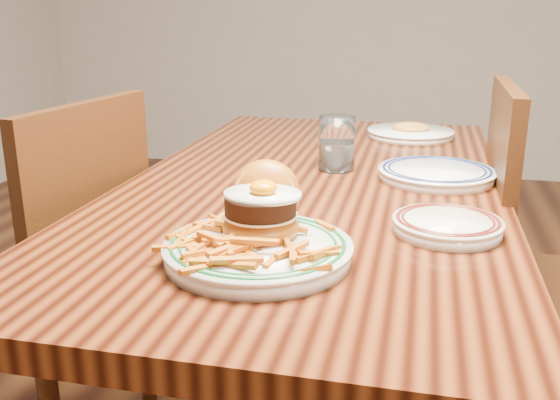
% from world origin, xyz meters
% --- Properties ---
extents(table, '(0.85, 1.60, 0.75)m').
position_xyz_m(table, '(0.00, 0.00, 0.66)').
color(table, black).
rests_on(table, floor).
extents(chair_left, '(0.49, 0.49, 0.94)m').
position_xyz_m(chair_left, '(-0.60, -0.17, 0.50)').
color(chair_left, '#381F0B').
rests_on(chair_left, floor).
extents(chair_right, '(0.46, 0.46, 0.97)m').
position_xyz_m(chair_right, '(0.55, 0.11, 0.52)').
color(chair_right, '#381F0B').
rests_on(chair_right, floor).
extents(main_plate, '(0.30, 0.32, 0.15)m').
position_xyz_m(main_plate, '(-0.01, -0.48, 0.79)').
color(main_plate, white).
rests_on(main_plate, table).
extents(side_plate, '(0.19, 0.19, 0.03)m').
position_xyz_m(side_plate, '(0.29, -0.30, 0.77)').
color(side_plate, white).
rests_on(side_plate, table).
extents(rear_plate, '(0.27, 0.27, 0.03)m').
position_xyz_m(rear_plate, '(0.27, 0.06, 0.77)').
color(rear_plate, white).
rests_on(rear_plate, table).
extents(water_glass, '(0.09, 0.09, 0.13)m').
position_xyz_m(water_glass, '(0.03, 0.11, 0.81)').
color(water_glass, white).
rests_on(water_glass, table).
extents(far_plate, '(0.26, 0.26, 0.05)m').
position_xyz_m(far_plate, '(0.20, 0.55, 0.77)').
color(far_plate, white).
rests_on(far_plate, table).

